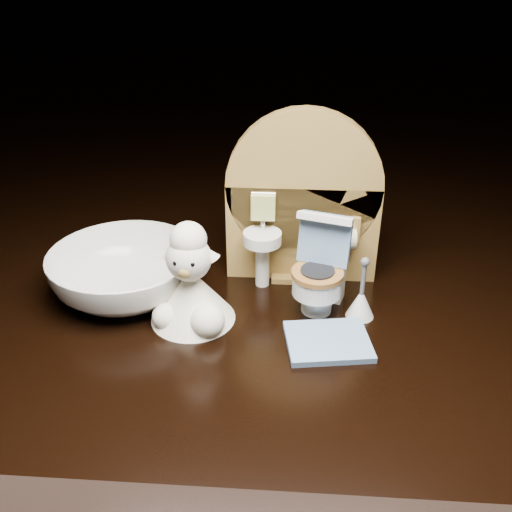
% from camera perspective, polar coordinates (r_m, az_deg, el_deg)
% --- Properties ---
extents(backdrop_panel, '(0.13, 0.05, 0.15)m').
position_cam_1_polar(backdrop_panel, '(0.48, 4.62, 4.79)').
color(backdrop_panel, olive).
rests_on(backdrop_panel, ground).
extents(toy_toilet, '(0.05, 0.06, 0.08)m').
position_cam_1_polar(toy_toilet, '(0.46, 6.49, -1.82)').
color(toy_toilet, white).
rests_on(toy_toilet, ground).
extents(bath_mat, '(0.07, 0.06, 0.00)m').
position_cam_1_polar(bath_mat, '(0.43, 7.21, -8.47)').
color(bath_mat, '#6586B0').
rests_on(bath_mat, ground).
extents(toilet_brush, '(0.02, 0.02, 0.05)m').
position_cam_1_polar(toilet_brush, '(0.46, 10.45, -4.45)').
color(toilet_brush, white).
rests_on(toilet_brush, ground).
extents(plush_lamb, '(0.07, 0.07, 0.09)m').
position_cam_1_polar(plush_lamb, '(0.44, -6.50, -3.17)').
color(plush_lamb, white).
rests_on(plush_lamb, ground).
extents(ceramic_bowl, '(0.12, 0.12, 0.04)m').
position_cam_1_polar(ceramic_bowl, '(0.49, -12.95, -1.68)').
color(ceramic_bowl, white).
rests_on(ceramic_bowl, ground).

